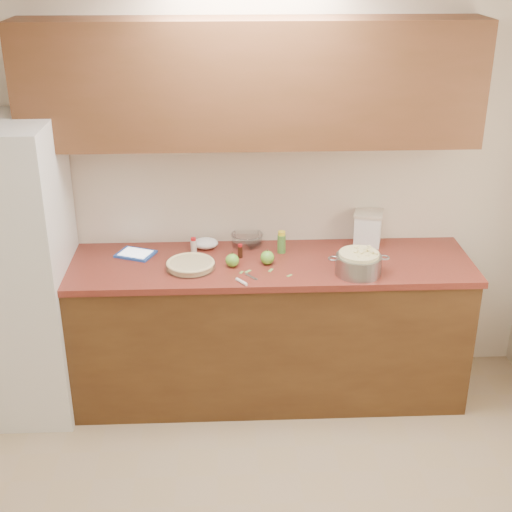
{
  "coord_description": "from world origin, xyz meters",
  "views": [
    {
      "loc": [
        -0.15,
        -2.4,
        2.7
      ],
      "look_at": [
        0.02,
        1.43,
        0.98
      ],
      "focal_mm": 50.0,
      "sensor_mm": 36.0,
      "label": 1
    }
  ],
  "objects_px": {
    "colander": "(358,264)",
    "pie": "(191,265)",
    "tablet": "(136,254)",
    "flour_canister": "(368,228)"
  },
  "relations": [
    {
      "from": "colander",
      "to": "pie",
      "type": "bearing_deg",
      "value": 173.55
    },
    {
      "from": "pie",
      "to": "flour_canister",
      "type": "relative_size",
      "value": 1.37
    },
    {
      "from": "colander",
      "to": "tablet",
      "type": "bearing_deg",
      "value": 166.26
    },
    {
      "from": "flour_canister",
      "to": "colander",
      "type": "bearing_deg",
      "value": -107.1
    },
    {
      "from": "pie",
      "to": "colander",
      "type": "distance_m",
      "value": 0.98
    },
    {
      "from": "tablet",
      "to": "pie",
      "type": "bearing_deg",
      "value": -8.89
    },
    {
      "from": "flour_canister",
      "to": "tablet",
      "type": "relative_size",
      "value": 0.81
    },
    {
      "from": "pie",
      "to": "colander",
      "type": "relative_size",
      "value": 0.82
    },
    {
      "from": "pie",
      "to": "colander",
      "type": "height_order",
      "value": "colander"
    },
    {
      "from": "colander",
      "to": "flour_canister",
      "type": "height_order",
      "value": "flour_canister"
    }
  ]
}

